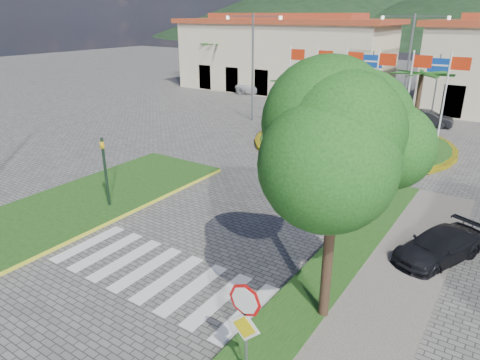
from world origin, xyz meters
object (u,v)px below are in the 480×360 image
Objects in this scene: roundabout_island at (352,142)px; stop_sign at (245,317)px; deciduous_tree at (338,140)px; car_dark_a at (345,100)px; car_side_right at (438,246)px; white_van at (259,88)px; car_dark_b at (428,118)px.

stop_sign is (4.90, -20.04, 1.62)m from roundabout_island.
deciduous_tree is 30.89m from car_dark_a.
roundabout_island reaches higher than car_side_right.
white_van is 9.81m from car_dark_a.
car_dark_b is (8.04, -3.67, 0.01)m from car_dark_a.
car_dark_b is at bearing -118.02° from white_van.
stop_sign is 4.59m from deciduous_tree.
stop_sign reaches higher than car_dark_a.
roundabout_island is at bearing 154.66° from car_dark_b.
deciduous_tree is at bearing -159.29° from white_van.
roundabout_island is 18.55m from deciduous_tree.
deciduous_tree reaches higher than white_van.
white_van is 33.11m from car_side_right.
car_dark_b is at bearing 93.89° from stop_sign.
roundabout_island is 3.61× the size of car_dark_b.
stop_sign is 0.54× the size of white_van.
car_dark_a is at bearing 107.41° from stop_sign.
car_side_right is at bearing -172.13° from car_dark_b.
car_side_right is (2.00, 5.03, -4.64)m from deciduous_tree.
stop_sign is at bearing 179.04° from car_dark_b.
white_van is at bearing 70.98° from car_dark_b.
stop_sign is 0.39× the size of deciduous_tree.
car_side_right is at bearing -151.48° from white_van.
white_van is at bearing 154.99° from car_side_right.
car_side_right is at bearing -57.94° from roundabout_island.
roundabout_island is 20.69m from stop_sign.
stop_sign is 0.75× the size of car_dark_b.
roundabout_island is at bearing 107.91° from deciduous_tree.
car_side_right is (4.50, -19.97, -0.04)m from car_dark_b.
car_dark_a is 26.75m from car_side_right.
stop_sign is 33.25m from car_dark_a.
stop_sign is 0.79× the size of car_dark_a.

